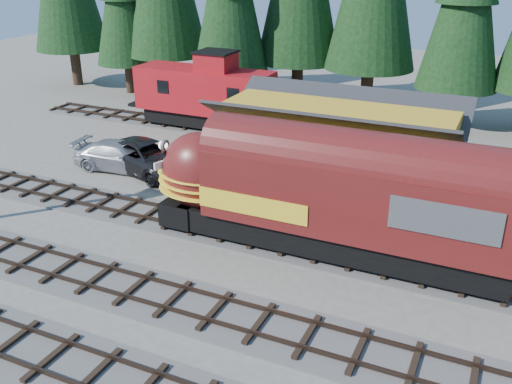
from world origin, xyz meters
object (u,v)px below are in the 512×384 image
at_px(caboose, 205,94).
at_px(pickup_truck_b, 122,156).
at_px(depot, 337,142).
at_px(pickup_truck_a, 148,157).
at_px(locomotive, 316,198).

xyz_separation_m(caboose, pickup_truck_b, (-0.50, -9.41, -1.77)).
xyz_separation_m(depot, pickup_truck_a, (-11.01, -1.59, -2.03)).
distance_m(caboose, pickup_truck_b, 9.58).
distance_m(depot, pickup_truck_b, 12.99).
bearing_deg(pickup_truck_b, depot, -88.31).
bearing_deg(locomotive, depot, 99.98).
distance_m(caboose, pickup_truck_a, 9.32).
height_order(locomotive, pickup_truck_b, locomotive).
bearing_deg(pickup_truck_b, caboose, -9.93).
distance_m(depot, caboose, 14.30).
height_order(locomotive, pickup_truck_a, locomotive).
bearing_deg(locomotive, pickup_truck_b, 161.61).
relative_size(caboose, pickup_truck_b, 1.73).
distance_m(locomotive, caboose, 19.32).
bearing_deg(pickup_truck_a, depot, -65.91).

